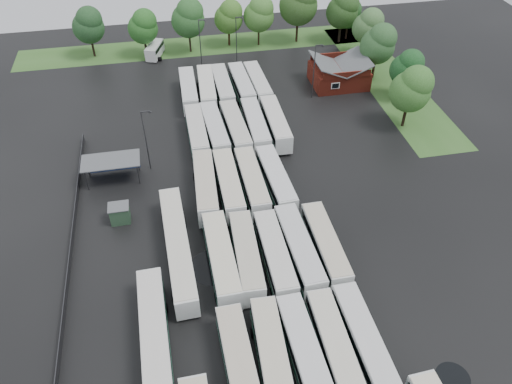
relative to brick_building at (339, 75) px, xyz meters
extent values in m
plane|color=black|center=(-24.00, -42.77, -1.87)|extent=(160.00, 160.00, 0.00)
cube|color=maroon|center=(0.00, 0.03, -0.17)|extent=(10.00, 8.00, 3.40)
cube|color=#4C4F51|center=(-2.50, 0.03, 2.43)|extent=(5.07, 8.60, 2.19)
cube|color=#4C4F51|center=(2.50, 0.03, 2.43)|extent=(5.07, 8.60, 2.19)
cube|color=maroon|center=(0.00, -3.97, 2.03)|extent=(9.00, 0.20, 1.20)
cube|color=silver|center=(-2.00, -4.02, 0.13)|extent=(1.60, 0.12, 1.20)
cylinder|color=#2D2D30|center=(-44.80, -22.77, -0.17)|extent=(0.16, 0.16, 3.40)
cylinder|color=#2D2D30|center=(-37.60, -22.77, -0.17)|extent=(0.16, 0.16, 3.40)
cylinder|color=#2D2D30|center=(-44.80, -19.57, -0.17)|extent=(0.16, 0.16, 3.40)
cylinder|color=#2D2D30|center=(-37.60, -19.57, -0.17)|extent=(0.16, 0.16, 3.40)
cube|color=#4C4F51|center=(-41.20, -21.17, 1.63)|extent=(8.20, 4.20, 0.15)
cube|color=navy|center=(-41.20, -19.27, -0.27)|extent=(7.60, 0.08, 2.60)
cube|color=#25412A|center=(-40.20, -30.17, -0.62)|extent=(2.50, 2.00, 2.50)
cube|color=#4C4F51|center=(-40.20, -30.17, 0.69)|extent=(2.70, 2.20, 0.12)
cube|color=#356024|center=(-22.00, 22.03, -1.86)|extent=(80.00, 10.00, 0.01)
cube|color=#356024|center=(10.00, 0.03, -1.86)|extent=(10.00, 50.00, 0.01)
cube|color=#2D2D30|center=(-46.20, -34.77, -1.27)|extent=(0.10, 50.00, 1.20)
cube|color=silver|center=(-28.50, -55.40, 0.08)|extent=(2.96, 12.88, 2.94)
cube|color=black|center=(-28.50, -55.40, 0.67)|extent=(3.01, 12.37, 0.94)
cube|color=#265743|center=(-28.50, -55.40, -0.56)|extent=(3.00, 12.62, 0.65)
cube|color=#B6A992|center=(-28.50, -55.40, 1.61)|extent=(2.84, 12.49, 0.13)
cylinder|color=black|center=(-28.50, -51.30, -1.39)|extent=(2.72, 1.03, 1.03)
cube|color=silver|center=(-25.19, -55.08, 0.08)|extent=(3.32, 12.93, 2.94)
cube|color=black|center=(-25.19, -55.08, 0.67)|extent=(3.36, 12.42, 0.94)
cube|color=#1F5D41|center=(-25.19, -55.08, -0.56)|extent=(3.36, 12.67, 0.65)
cube|color=#BFB69D|center=(-25.19, -55.08, 1.60)|extent=(3.20, 12.54, 0.13)
cylinder|color=black|center=(-25.19, -50.99, -1.39)|extent=(2.72, 1.02, 1.02)
cube|color=silver|center=(-21.94, -55.32, 0.09)|extent=(3.02, 12.96, 2.95)
cube|color=black|center=(-21.94, -55.32, 0.69)|extent=(3.07, 12.44, 0.95)
cube|color=#1F5A42|center=(-21.94, -55.32, -0.56)|extent=(3.07, 12.70, 0.65)
cube|color=silver|center=(-21.94, -55.32, 1.62)|extent=(2.91, 12.57, 0.13)
cylinder|color=black|center=(-21.94, -51.20, -1.38)|extent=(2.74, 1.03, 1.03)
cube|color=silver|center=(-18.81, -55.16, 0.06)|extent=(2.75, 12.69, 2.90)
cube|color=black|center=(-18.81, -55.16, 0.64)|extent=(2.81, 12.19, 0.93)
cube|color=#17583D|center=(-18.81, -55.16, -0.58)|extent=(2.81, 12.44, 0.64)
cube|color=beige|center=(-18.81, -55.16, 1.57)|extent=(2.65, 12.31, 0.13)
cylinder|color=black|center=(-18.81, -51.10, -1.39)|extent=(2.69, 1.01, 1.01)
cube|color=silver|center=(-15.68, -54.91, 0.06)|extent=(2.83, 12.68, 2.90)
cube|color=black|center=(-15.68, -54.91, 0.64)|extent=(2.89, 12.17, 0.93)
cube|color=#185D3C|center=(-15.68, -54.91, -0.58)|extent=(2.88, 12.43, 0.64)
cube|color=beige|center=(-15.68, -54.91, 1.56)|extent=(2.72, 12.30, 0.13)
cylinder|color=black|center=(-15.68, -50.87, -1.39)|extent=(2.69, 1.01, 1.01)
cube|color=silver|center=(-28.27, -41.24, 0.15)|extent=(2.97, 13.33, 3.04)
cube|color=black|center=(-28.27, -41.24, 0.76)|extent=(3.03, 12.80, 0.97)
cube|color=#285A48|center=(-28.27, -41.24, -0.52)|extent=(3.02, 13.06, 0.67)
cube|color=beige|center=(-28.27, -41.24, 1.73)|extent=(2.85, 12.93, 0.13)
cylinder|color=black|center=(-28.27, -45.49, -1.37)|extent=(2.82, 1.06, 1.06)
cylinder|color=black|center=(-28.27, -36.99, -1.37)|extent=(2.82, 1.06, 1.06)
cube|color=silver|center=(-25.26, -41.37, 0.07)|extent=(3.15, 12.83, 2.92)
cube|color=black|center=(-25.26, -41.37, 0.66)|extent=(3.19, 12.33, 0.93)
cube|color=#185337|center=(-25.26, -41.37, -0.57)|extent=(3.19, 12.58, 0.64)
cube|color=#B3AC98|center=(-25.26, -41.37, 1.58)|extent=(3.02, 12.45, 0.13)
cylinder|color=black|center=(-25.26, -45.45, -1.39)|extent=(2.71, 1.02, 1.02)
cylinder|color=black|center=(-25.26, -37.30, -1.39)|extent=(2.71, 1.02, 1.02)
cube|color=silver|center=(-21.94, -41.90, 0.08)|extent=(2.70, 12.79, 2.93)
cube|color=black|center=(-21.94, -41.90, 0.66)|extent=(2.76, 12.28, 0.94)
cube|color=#2A5C47|center=(-21.94, -41.90, -0.57)|extent=(2.75, 12.54, 0.64)
cube|color=beige|center=(-21.94, -41.90, 1.60)|extent=(2.59, 12.41, 0.13)
cylinder|color=black|center=(-21.94, -45.99, -1.39)|extent=(2.72, 1.02, 1.02)
cylinder|color=black|center=(-21.94, -37.81, -1.39)|extent=(2.72, 1.02, 1.02)
cube|color=silver|center=(-18.89, -41.62, 0.14)|extent=(3.18, 13.27, 3.02)
cube|color=black|center=(-18.89, -41.62, 0.74)|extent=(3.22, 12.75, 0.97)
cube|color=#1D553B|center=(-18.89, -41.62, -0.52)|extent=(3.22, 13.01, 0.67)
cube|color=#B8B8B8|center=(-18.89, -41.62, 1.71)|extent=(3.05, 12.87, 0.13)
cylinder|color=black|center=(-18.89, -45.84, -1.37)|extent=(2.80, 1.06, 1.06)
cylinder|color=black|center=(-18.89, -37.40, -1.37)|extent=(2.80, 1.06, 1.06)
cube|color=silver|center=(-15.57, -41.55, 0.06)|extent=(2.68, 12.67, 2.90)
cube|color=black|center=(-15.57, -41.55, 0.64)|extent=(2.74, 12.17, 0.93)
cube|color=#23523D|center=(-15.57, -41.55, -0.58)|extent=(2.73, 12.42, 0.64)
cube|color=#BAAF98|center=(-15.57, -41.55, 1.56)|extent=(2.57, 12.29, 0.13)
cylinder|color=black|center=(-15.57, -45.60, -1.39)|extent=(2.69, 1.01, 1.01)
cylinder|color=black|center=(-15.57, -37.50, -1.39)|extent=(2.69, 1.01, 1.01)
cube|color=silver|center=(-28.50, -27.68, 0.14)|extent=(3.41, 13.30, 3.02)
cube|color=black|center=(-28.50, -27.68, 0.74)|extent=(3.45, 12.78, 0.97)
cube|color=#265645|center=(-28.50, -27.68, -0.53)|extent=(3.45, 13.04, 0.66)
cube|color=#B8AD98|center=(-28.50, -27.68, 1.70)|extent=(3.28, 12.90, 0.13)
cylinder|color=black|center=(-28.50, -31.89, -1.37)|extent=(2.80, 1.05, 1.05)
cylinder|color=black|center=(-28.50, -23.46, -1.37)|extent=(2.80, 1.05, 1.05)
cube|color=silver|center=(-25.30, -27.94, 0.13)|extent=(2.76, 13.10, 3.00)
cube|color=black|center=(-25.30, -27.94, 0.73)|extent=(2.82, 12.58, 0.96)
cube|color=#225741|center=(-25.30, -27.94, -0.53)|extent=(2.81, 12.84, 0.66)
cube|color=beige|center=(-25.30, -27.94, 1.68)|extent=(2.65, 12.71, 0.13)
cylinder|color=black|center=(-25.30, -32.13, -1.37)|extent=(2.78, 1.05, 1.05)
cylinder|color=black|center=(-25.30, -23.75, -1.37)|extent=(2.78, 1.05, 1.05)
cube|color=silver|center=(-22.04, -28.01, 0.10)|extent=(2.85, 12.99, 2.97)
cube|color=black|center=(-22.04, -28.01, 0.70)|extent=(2.91, 12.47, 0.95)
cube|color=#1C5E3F|center=(-22.04, -28.01, -0.55)|extent=(2.90, 12.73, 0.65)
cube|color=#BFB79F|center=(-22.04, -28.01, 1.64)|extent=(2.74, 12.60, 0.13)
cylinder|color=black|center=(-22.04, -32.16, -1.38)|extent=(2.75, 1.04, 1.04)
cylinder|color=black|center=(-22.04, -23.87, -1.38)|extent=(2.75, 1.04, 1.04)
cube|color=silver|center=(-18.68, -28.14, 0.10)|extent=(3.29, 13.04, 2.96)
cube|color=black|center=(-18.68, -28.14, 0.69)|extent=(3.33, 12.53, 0.95)
cube|color=#205D43|center=(-18.68, -28.14, -0.55)|extent=(3.33, 12.79, 0.65)
cube|color=silver|center=(-18.68, -28.14, 1.64)|extent=(3.16, 12.65, 0.13)
cylinder|color=black|center=(-18.68, -32.28, -1.38)|extent=(2.75, 1.03, 1.03)
cylinder|color=black|center=(-18.68, -24.00, -1.38)|extent=(2.75, 1.03, 1.03)
cube|color=silver|center=(-28.26, -14.11, 0.07)|extent=(2.69, 12.77, 2.92)
cube|color=black|center=(-28.26, -14.11, 0.66)|extent=(2.75, 12.26, 0.94)
cube|color=#1E503E|center=(-28.26, -14.11, -0.57)|extent=(2.74, 12.51, 0.64)
cube|color=#BBB8B0|center=(-28.26, -14.11, 1.59)|extent=(2.58, 12.38, 0.13)
cylinder|color=black|center=(-28.26, -18.20, -1.39)|extent=(2.71, 1.02, 1.02)
cylinder|color=black|center=(-28.26, -10.03, -1.39)|extent=(2.71, 1.02, 1.02)
cube|color=silver|center=(-25.39, -14.13, 0.12)|extent=(3.31, 13.16, 2.99)
cube|color=black|center=(-25.39, -14.13, 0.72)|extent=(3.35, 12.64, 0.96)
cube|color=#175E3C|center=(-25.39, -14.13, -0.54)|extent=(3.35, 12.90, 0.66)
cube|color=#BBBBBB|center=(-25.39, -14.13, 1.67)|extent=(3.18, 12.76, 0.13)
cylinder|color=black|center=(-25.39, -18.30, -1.38)|extent=(2.77, 1.04, 1.04)
cylinder|color=black|center=(-25.39, -9.95, -1.38)|extent=(2.77, 1.04, 1.04)
cube|color=silver|center=(-22.08, -14.36, 0.12)|extent=(3.29, 13.18, 3.00)
cube|color=black|center=(-22.08, -14.36, 0.72)|extent=(3.33, 12.66, 0.96)
cube|color=#2A5E4A|center=(-22.08, -14.36, -0.54)|extent=(3.33, 12.92, 0.66)
cube|color=#B5B1A4|center=(-22.08, -14.36, 1.68)|extent=(3.16, 12.79, 0.13)
cylinder|color=black|center=(-22.08, -18.54, -1.38)|extent=(2.78, 1.05, 1.05)
cylinder|color=black|center=(-22.08, -10.17, -1.38)|extent=(2.78, 1.05, 1.05)
cube|color=silver|center=(-18.81, -14.16, 0.12)|extent=(2.89, 13.11, 3.00)
cube|color=black|center=(-18.81, -14.16, 0.72)|extent=(2.95, 12.59, 0.96)
cube|color=#1D523B|center=(-18.81, -14.16, -0.54)|extent=(2.94, 12.85, 0.66)
cube|color=silver|center=(-18.81, -14.16, 1.68)|extent=(2.78, 12.71, 0.13)
cylinder|color=black|center=(-18.81, -18.34, -1.38)|extent=(2.78, 1.05, 1.05)
cylinder|color=black|center=(-18.81, -9.98, -1.38)|extent=(2.78, 1.05, 1.05)
cube|color=silver|center=(-15.48, -14.09, 0.13)|extent=(2.88, 13.13, 3.00)
cube|color=black|center=(-15.48, -14.09, 0.73)|extent=(2.94, 12.60, 0.96)
cube|color=#1F543E|center=(-15.48, -14.09, -0.53)|extent=(2.93, 12.87, 0.66)
cube|color=beige|center=(-15.48, -14.09, 1.68)|extent=(2.76, 12.73, 0.13)
cylinder|color=black|center=(-15.48, -18.28, -1.37)|extent=(2.78, 1.05, 1.05)
cylinder|color=black|center=(-15.48, -9.90, -1.37)|extent=(2.78, 1.05, 1.05)
cube|color=silver|center=(-28.28, -0.42, 0.06)|extent=(2.92, 12.74, 2.91)
cube|color=black|center=(-28.28, -0.42, 0.65)|extent=(2.97, 12.24, 0.93)
cube|color=#245C43|center=(-28.28, -0.42, -0.58)|extent=(2.97, 12.49, 0.64)
cube|color=silver|center=(-28.28, -0.42, 1.57)|extent=(2.80, 12.36, 0.13)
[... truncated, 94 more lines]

